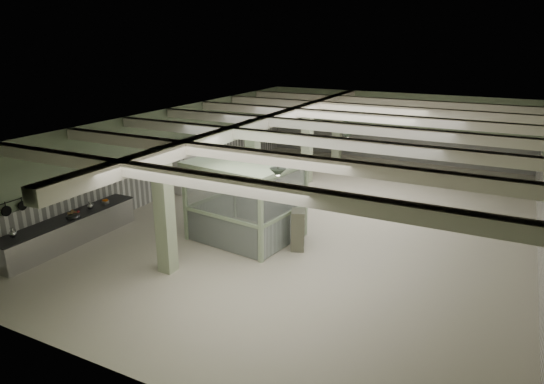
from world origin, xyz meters
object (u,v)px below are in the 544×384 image
at_px(walkin_cooler, 192,164).
at_px(filing_cabinet, 298,230).
at_px(prep_counter, 69,230).
at_px(guard_booth, 246,186).

relative_size(walkin_cooler, filing_cabinet, 1.85).
xyz_separation_m(prep_counter, guard_booth, (4.82, 3.06, 1.32)).
distance_m(prep_counter, walkin_cooler, 6.85).
bearing_deg(guard_booth, filing_cabinet, 5.05).
height_order(prep_counter, walkin_cooler, walkin_cooler).
xyz_separation_m(walkin_cooler, filing_cabinet, (6.81, -3.84, -0.45)).
bearing_deg(filing_cabinet, guard_booth, 155.48).
bearing_deg(walkin_cooler, filing_cabinet, -29.42).
bearing_deg(guard_booth, prep_counter, -140.05).
relative_size(prep_counter, filing_cabinet, 3.92).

